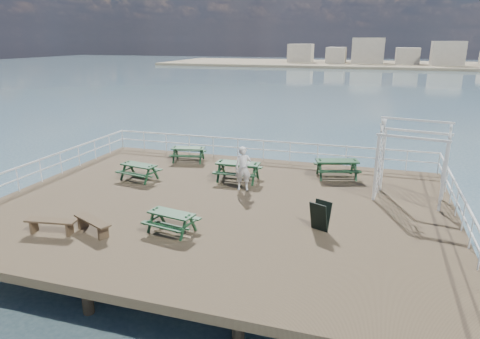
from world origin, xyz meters
The scene contains 13 objects.
ground centered at (0.00, 0.00, -0.15)m, with size 18.00×14.00×0.30m, color brown.
sea_backdrop centered at (12.54, 134.07, -0.51)m, with size 300.00×300.00×9.20m.
railing centered at (-0.07, 2.57, 0.87)m, with size 17.77×13.76×1.10m.
picnic_table_a centered at (-3.80, 5.30, 0.55)m, with size 1.99×1.72×0.86m.
picnic_table_b centered at (-0.22, 2.96, 0.63)m, with size 2.06×1.68×0.98m.
picnic_table_c centered at (4.14, 4.82, 0.62)m, with size 2.35×2.10×0.96m.
picnic_table_d centered at (-4.70, 1.68, 0.54)m, with size 1.94×1.68×0.84m.
picnic_table_e centered at (-0.68, -3.05, 0.51)m, with size 1.83×1.58×0.79m.
flat_bench_near centered at (-3.20, -3.97, 0.37)m, with size 1.74×1.07×0.50m.
flat_bench_far centered at (-4.51, -4.43, 0.38)m, with size 1.80×0.68×0.50m.
trellis_arbor centered at (7.24, 2.63, 1.49)m, with size 2.93×1.93×3.36m.
sandwich_board centered at (4.16, -1.40, 0.51)m, with size 0.78×0.69×1.05m.
person centered at (0.39, 1.81, 0.96)m, with size 0.70×0.46×1.93m, color silver.
Camera 1 is at (5.62, -15.20, 6.36)m, focal length 32.00 mm.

